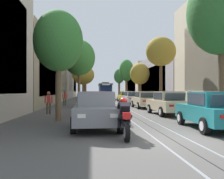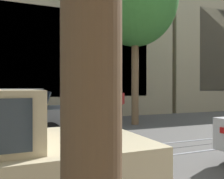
% 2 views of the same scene
% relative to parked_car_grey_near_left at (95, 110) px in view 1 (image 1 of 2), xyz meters
% --- Properties ---
extents(ground_plane, '(165.99, 165.99, 0.00)m').
position_rel_parked_car_grey_near_left_xyz_m(ground_plane, '(2.48, 23.86, -0.80)').
color(ground_plane, '#4C4947').
extents(trolley_track_rails, '(1.14, 74.40, 0.01)m').
position_rel_parked_car_grey_near_left_xyz_m(trolley_track_rails, '(2.48, 28.50, -0.79)').
color(trolley_track_rails, gray).
rests_on(trolley_track_rails, ground).
extents(building_facade_left, '(4.94, 66.10, 10.62)m').
position_rel_parked_car_grey_near_left_xyz_m(building_facade_left, '(-6.93, 30.91, 3.99)').
color(building_facade_left, beige).
rests_on(building_facade_left, ground).
extents(building_facade_right, '(5.88, 66.10, 10.89)m').
position_rel_parked_car_grey_near_left_xyz_m(building_facade_right, '(12.22, 27.08, 3.73)').
color(building_facade_right, '#BCAD93').
rests_on(building_facade_right, ground).
extents(parked_car_grey_near_left, '(2.07, 4.39, 1.58)m').
position_rel_parked_car_grey_near_left_xyz_m(parked_car_grey_near_left, '(0.00, 0.00, 0.00)').
color(parked_car_grey_near_left, slate).
rests_on(parked_car_grey_near_left, ground).
extents(parked_car_red_second_left, '(2.08, 4.40, 1.58)m').
position_rel_parked_car_grey_near_left_xyz_m(parked_car_red_second_left, '(0.11, 6.30, 0.00)').
color(parked_car_red_second_left, red).
rests_on(parked_car_red_second_left, ground).
extents(parked_car_grey_mid_left, '(2.15, 4.42, 1.58)m').
position_rel_parked_car_grey_near_left_xyz_m(parked_car_grey_mid_left, '(0.04, 12.19, 0.00)').
color(parked_car_grey_mid_left, slate).
rests_on(parked_car_grey_mid_left, ground).
extents(parked_car_teal_near_right, '(2.14, 4.42, 1.58)m').
position_rel_parked_car_grey_near_left_xyz_m(parked_car_teal_near_right, '(4.89, -0.71, 0.00)').
color(parked_car_teal_near_right, '#196B70').
rests_on(parked_car_teal_near_right, ground).
extents(parked_car_beige_second_right, '(2.12, 4.41, 1.58)m').
position_rel_parked_car_grey_near_left_xyz_m(parked_car_beige_second_right, '(4.96, 5.39, 0.00)').
color(parked_car_beige_second_right, '#C1B28E').
rests_on(parked_car_beige_second_right, ground).
extents(parked_car_beige_mid_right, '(2.06, 4.39, 1.58)m').
position_rel_parked_car_grey_near_left_xyz_m(parked_car_beige_mid_right, '(4.83, 11.89, 0.00)').
color(parked_car_beige_mid_right, '#C1B28E').
rests_on(parked_car_beige_mid_right, ground).
extents(parked_car_silver_fourth_right, '(2.14, 4.42, 1.58)m').
position_rel_parked_car_grey_near_left_xyz_m(parked_car_silver_fourth_right, '(4.69, 18.59, 0.00)').
color(parked_car_silver_fourth_right, '#B7B7BC').
rests_on(parked_car_silver_fourth_right, ground).
extents(parked_car_yellow_fifth_right, '(2.01, 4.36, 1.58)m').
position_rel_parked_car_grey_near_left_xyz_m(parked_car_yellow_fifth_right, '(4.75, 24.85, 0.00)').
color(parked_car_yellow_fifth_right, gold).
rests_on(parked_car_yellow_fifth_right, ground).
extents(street_tree_kerb_left_near, '(2.66, 2.71, 5.98)m').
position_rel_parked_car_grey_near_left_xyz_m(street_tree_kerb_left_near, '(-1.96, 2.74, 3.49)').
color(street_tree_kerb_left_near, brown).
rests_on(street_tree_kerb_left_near, ground).
extents(street_tree_kerb_left_second, '(3.74, 3.70, 7.55)m').
position_rel_parked_car_grey_near_left_xyz_m(street_tree_kerb_left_second, '(-1.62, 17.52, 4.65)').
color(street_tree_kerb_left_second, brown).
rests_on(street_tree_kerb_left_second, ground).
extents(street_tree_kerb_left_mid, '(3.89, 4.03, 6.13)m').
position_rel_parked_car_grey_near_left_xyz_m(street_tree_kerb_left_mid, '(-1.64, 32.27, 3.61)').
color(street_tree_kerb_left_mid, brown).
rests_on(street_tree_kerb_left_mid, ground).
extents(street_tree_kerb_left_fourth, '(2.70, 2.93, 6.83)m').
position_rel_parked_car_grey_near_left_xyz_m(street_tree_kerb_left_fourth, '(-1.60, 45.43, 4.50)').
color(street_tree_kerb_left_fourth, brown).
rests_on(street_tree_kerb_left_fourth, ground).
extents(street_tree_kerb_right_near, '(3.54, 3.74, 8.04)m').
position_rel_parked_car_grey_near_left_xyz_m(street_tree_kerb_right_near, '(6.65, 1.65, 4.94)').
color(street_tree_kerb_right_near, brown).
rests_on(street_tree_kerb_right_near, ground).
extents(street_tree_kerb_right_second, '(2.99, 2.56, 6.99)m').
position_rel_parked_car_grey_near_left_xyz_m(street_tree_kerb_right_second, '(6.68, 12.89, 4.68)').
color(street_tree_kerb_right_second, '#4C3826').
rests_on(street_tree_kerb_right_second, ground).
extents(street_tree_kerb_right_mid, '(2.89, 2.39, 5.69)m').
position_rel_parked_car_grey_near_left_xyz_m(street_tree_kerb_right_mid, '(6.87, 24.33, 3.25)').
color(street_tree_kerb_right_mid, brown).
rests_on(street_tree_kerb_right_mid, ground).
extents(street_tree_kerb_right_fourth, '(2.84, 2.60, 7.84)m').
position_rel_parked_car_grey_near_left_xyz_m(street_tree_kerb_right_fourth, '(6.65, 36.39, 4.79)').
color(street_tree_kerb_right_fourth, brown).
rests_on(street_tree_kerb_right_fourth, ground).
extents(street_tree_kerb_right_far, '(2.59, 2.17, 7.13)m').
position_rel_parked_car_grey_near_left_xyz_m(street_tree_kerb_right_far, '(6.64, 48.83, 4.37)').
color(street_tree_kerb_right_far, brown).
rests_on(street_tree_kerb_right_far, ground).
extents(cable_car_trolley, '(2.67, 9.15, 3.28)m').
position_rel_parked_car_grey_near_left_xyz_m(cable_car_trolley, '(2.48, 37.47, 0.86)').
color(cable_car_trolley, navy).
rests_on(cable_car_trolley, ground).
extents(motorcycle_with_rider, '(0.56, 1.99, 1.37)m').
position_rel_parked_car_grey_near_left_xyz_m(motorcycle_with_rider, '(0.95, -2.25, -0.15)').
color(motorcycle_with_rider, black).
rests_on(motorcycle_with_rider, ground).
extents(pedestrian_on_left_pavement, '(0.55, 0.40, 1.57)m').
position_rel_parked_car_grey_near_left_xyz_m(pedestrian_on_left_pavement, '(-3.24, 17.55, 0.09)').
color(pedestrian_on_left_pavement, '#4C4233').
rests_on(pedestrian_on_left_pavement, ground).
extents(pedestrian_on_right_pavement, '(0.55, 0.35, 1.70)m').
position_rel_parked_car_grey_near_left_xyz_m(pedestrian_on_right_pavement, '(8.94, 11.24, 0.16)').
color(pedestrian_on_right_pavement, slate).
rests_on(pedestrian_on_right_pavement, ground).
extents(pedestrian_crossing_far, '(0.55, 0.38, 1.57)m').
position_rel_parked_car_grey_near_left_xyz_m(pedestrian_crossing_far, '(-3.17, 6.70, 0.08)').
color(pedestrian_crossing_far, '#4C4233').
rests_on(pedestrian_crossing_far, ground).
extents(fire_hydrant, '(0.40, 0.22, 0.84)m').
position_rel_parked_car_grey_near_left_xyz_m(fire_hydrant, '(6.38, 3.99, -0.38)').
color(fire_hydrant, '#B2B2B7').
rests_on(fire_hydrant, ground).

